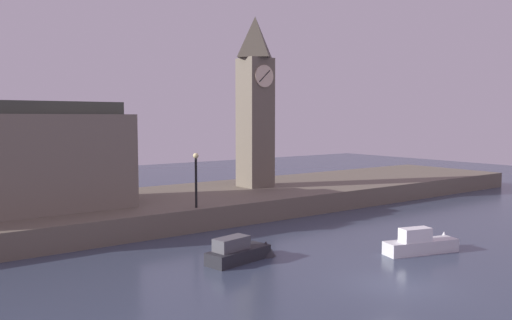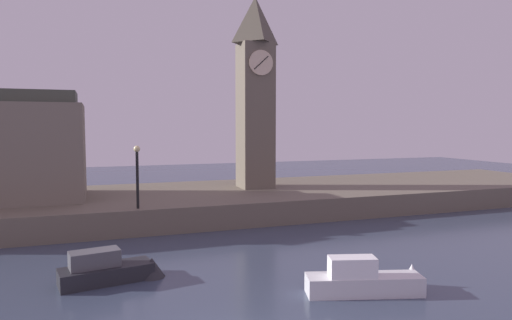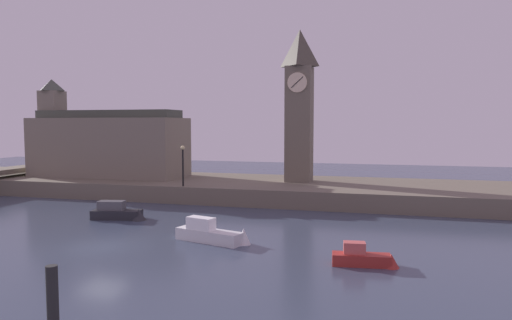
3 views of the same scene
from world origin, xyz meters
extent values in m
plane|color=#384256|center=(0.00, 0.00, 0.00)|extent=(120.00, 120.00, 0.00)
cube|color=#6B6051|center=(0.00, 20.00, 0.75)|extent=(70.00, 12.00, 1.50)
cube|color=#6B6051|center=(7.62, 20.73, 6.86)|extent=(2.37, 2.37, 10.71)
cylinder|color=beige|center=(7.62, 19.48, 10.67)|extent=(1.80, 0.12, 1.80)
cube|color=black|center=(7.62, 19.41, 10.67)|extent=(1.11, 0.04, 1.01)
pyramid|color=#4A4339|center=(7.62, 20.73, 13.92)|extent=(2.61, 2.61, 3.42)
cylinder|color=black|center=(-1.54, 14.68, 3.09)|extent=(0.16, 0.16, 3.19)
sphere|color=#F2E099|center=(-1.54, 14.68, 4.87)|extent=(0.36, 0.36, 0.36)
cube|color=silver|center=(5.44, 2.61, 0.35)|extent=(4.35, 2.19, 0.71)
cube|color=white|center=(4.94, 2.61, 1.07)|extent=(1.82, 1.18, 0.73)
cone|color=silver|center=(7.55, 2.61, 0.39)|extent=(1.19, 1.19, 1.05)
cube|color=#232328|center=(-3.42, 7.11, 0.33)|extent=(3.70, 1.92, 0.66)
cube|color=#515156|center=(-3.84, 7.11, 0.98)|extent=(2.00, 1.23, 0.65)
cone|color=#232328|center=(-1.66, 7.11, 0.36)|extent=(1.36, 1.36, 0.88)
camera|label=1|loc=(-17.93, -14.13, 7.31)|focal=36.15mm
camera|label=2|loc=(-3.66, -11.23, 6.17)|focal=31.63mm
camera|label=3|loc=(15.09, -22.67, 6.88)|focal=32.76mm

